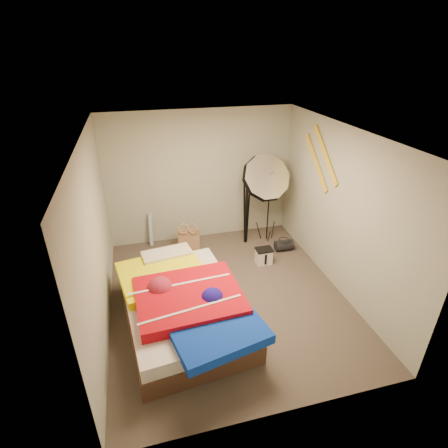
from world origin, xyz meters
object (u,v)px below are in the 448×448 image
object	(u,v)px
duffel_bag	(284,245)
bed	(183,305)
camera_case	(264,257)
photo_umbrella	(265,178)
tote_bag	(189,239)
wrapping_roll	(150,230)
camera_tripod	(247,204)

from	to	relation	value
duffel_bag	bed	bearing A→B (deg)	-144.65
camera_case	photo_umbrella	xyz separation A→B (m)	(0.21, 0.69, 1.20)
tote_bag	photo_umbrella	bearing A→B (deg)	7.97
duffel_bag	photo_umbrella	bearing A→B (deg)	130.80
wrapping_roll	camera_case	xyz separation A→B (m)	(1.88, -1.17, -0.18)
tote_bag	camera_case	bearing A→B (deg)	-21.21
tote_bag	camera_tripod	xyz separation A→B (m)	(1.11, -0.05, 0.61)
duffel_bag	camera_tripod	bearing A→B (deg)	143.02
tote_bag	photo_umbrella	size ratio (longest dim) A/B	0.22
bed	tote_bag	bearing A→B (deg)	78.39
tote_bag	camera_tripod	world-z (taller)	camera_tripod
wrapping_roll	duffel_bag	xyz separation A→B (m)	(2.40, -0.85, -0.21)
camera_tripod	wrapping_roll	bearing A→B (deg)	168.16
photo_umbrella	camera_tripod	xyz separation A→B (m)	(-0.30, 0.10, -0.52)
bed	camera_tripod	xyz separation A→B (m)	(1.51, 1.92, 0.49)
camera_case	camera_tripod	bearing A→B (deg)	95.84
wrapping_roll	camera_tripod	size ratio (longest dim) A/B	0.45
duffel_bag	photo_umbrella	world-z (taller)	photo_umbrella
wrapping_roll	camera_case	world-z (taller)	wrapping_roll
duffel_bag	tote_bag	bearing A→B (deg)	164.21
wrapping_roll	camera_tripod	world-z (taller)	camera_tripod
bed	photo_umbrella	xyz separation A→B (m)	(1.81, 1.82, 1.02)
photo_umbrella	camera_tripod	world-z (taller)	photo_umbrella
bed	camera_tripod	size ratio (longest dim) A/B	1.73
photo_umbrella	wrapping_roll	bearing A→B (deg)	167.11
camera_case	duffel_bag	distance (m)	0.61
duffel_bag	camera_tripod	distance (m)	1.05
duffel_bag	bed	size ratio (longest dim) A/B	0.14
camera_tripod	tote_bag	bearing A→B (deg)	177.66
tote_bag	bed	bearing A→B (deg)	-87.64
bed	camera_tripod	distance (m)	2.49
camera_case	bed	xyz separation A→B (m)	(-1.59, -1.12, 0.18)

